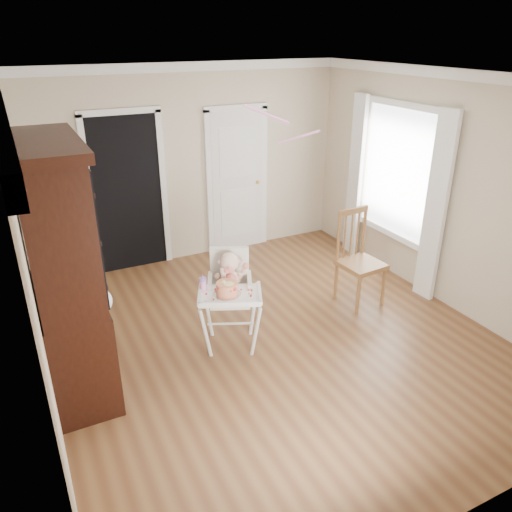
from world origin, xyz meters
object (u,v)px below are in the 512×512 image
sippy_cup (203,284)px  dining_chair (359,261)px  cake (227,289)px  china_cabinet (64,274)px  high_chair (230,290)px

sippy_cup → dining_chair: bearing=6.7°
cake → china_cabinet: size_ratio=0.12×
cake → dining_chair: 1.97m
high_chair → cake: size_ratio=4.00×
sippy_cup → china_cabinet: (-1.22, 0.11, 0.33)m
sippy_cup → dining_chair: 2.11m
cake → sippy_cup: 0.25m
high_chair → dining_chair: bearing=29.9°
cake → sippy_cup: bearing=135.5°
cake → dining_chair: dining_chair is taller
high_chair → dining_chair: (1.78, 0.20, -0.13)m
cake → dining_chair: size_ratio=0.23×
high_chair → china_cabinet: size_ratio=0.47×
high_chair → cake: bearing=-96.0°
cake → sippy_cup: sippy_cup is taller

